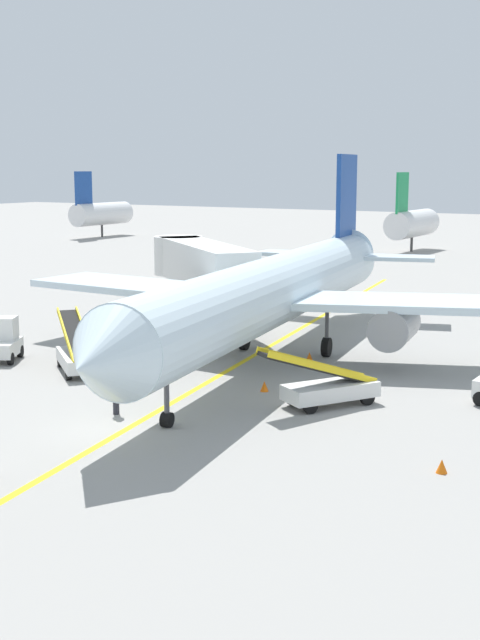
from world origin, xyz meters
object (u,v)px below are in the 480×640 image
safety_cone_nose_left (442,466)px  safety_cone_wingtip_left (309,357)px  jet_bridge (198,263)px  safety_cone_nose_right (264,386)px  belt_loader_forward_hold (328,387)px  airliner (276,290)px  belt_loader_aft_hold (77,355)px  ground_crew_marshaller (116,391)px  baggage_tug_by_cargo_door (4,342)px

safety_cone_nose_left → safety_cone_wingtip_left: (-10.38, 11.82, 0.00)m
jet_bridge → safety_cone_nose_right: 17.72m
belt_loader_forward_hold → safety_cone_nose_right: 3.33m
jet_bridge → safety_cone_nose_left: jet_bridge is taller
airliner → belt_loader_aft_hold: airliner is taller
belt_loader_aft_hold → safety_cone_nose_right: 9.23m
airliner → belt_loader_forward_hold: size_ratio=7.19×
ground_crew_marshaller → safety_cone_nose_left: 12.71m
belt_loader_aft_hold → safety_cone_nose_left: 19.10m
belt_loader_aft_hold → ground_crew_marshaller: bearing=-37.3°
safety_cone_wingtip_left → airliner: bearing=-165.3°
ground_crew_marshaller → safety_cone_wingtip_left: bearing=79.1°
belt_loader_forward_hold → belt_loader_aft_hold: (-12.34, -0.74, 0.00)m
airliner → baggage_tug_by_cargo_door: airliner is taller
safety_cone_wingtip_left → baggage_tug_by_cargo_door: bearing=-149.8°
jet_bridge → ground_crew_marshaller: 20.68m
airliner → safety_cone_nose_right: 7.00m
belt_loader_forward_hold → jet_bridge: bearing=138.3°
airliner → baggage_tug_by_cargo_door: bearing=-147.8°
jet_bridge → belt_loader_aft_hold: size_ratio=2.47×
jet_bridge → belt_loader_forward_hold: bearing=-41.7°
belt_loader_forward_hold → ground_crew_marshaller: size_ratio=2.89×
safety_cone_nose_left → ground_crew_marshaller: bearing=-179.3°
baggage_tug_by_cargo_door → safety_cone_nose_right: baggage_tug_by_cargo_door is taller
safety_cone_wingtip_left → belt_loader_forward_hold: bearing=-58.4°
belt_loader_forward_hold → safety_cone_nose_right: (-3.23, 0.62, -0.56)m
airliner → belt_loader_aft_hold: size_ratio=7.58×
airliner → safety_cone_wingtip_left: bearing=14.7°
belt_loader_forward_hold → ground_crew_marshaller: belt_loader_forward_hold is taller
baggage_tug_by_cargo_door → ground_crew_marshaller: 11.46m
ground_crew_marshaller → safety_cone_nose_right: 6.71m
belt_loader_aft_hold → ground_crew_marshaller: size_ratio=2.73×
belt_loader_forward_hold → safety_cone_wingtip_left: size_ratio=11.15×
jet_bridge → belt_loader_forward_hold: jet_bridge is taller
ground_crew_marshaller → safety_cone_nose_right: bearing=61.2°
airliner → baggage_tug_by_cargo_door: 13.47m
airliner → ground_crew_marshaller: bearing=-93.2°
jet_bridge → baggage_tug_by_cargo_door: 14.52m
safety_cone_nose_left → safety_cone_nose_right: size_ratio=1.00×
airliner → baggage_tug_by_cargo_door: size_ratio=12.92×
jet_bridge → baggage_tug_by_cargo_door: size_ratio=4.21×
airliner → belt_loader_forward_hold: bearing=-47.4°
jet_bridge → belt_loader_forward_hold: size_ratio=2.34×
safety_cone_nose_right → belt_loader_forward_hold: bearing=-11.0°
jet_bridge → ground_crew_marshaller: (8.61, -18.62, -2.63)m
baggage_tug_by_cargo_door → belt_loader_forward_hold: bearing=2.6°
belt_loader_aft_hold → belt_loader_forward_hold: bearing=3.4°
airliner → jet_bridge: size_ratio=3.07×
airliner → belt_loader_forward_hold: airliner is taller
airliner → belt_loader_forward_hold: (5.79, -6.30, -2.64)m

